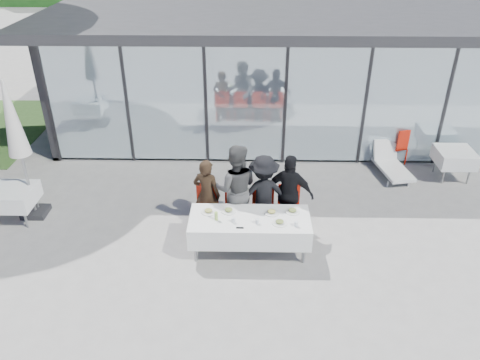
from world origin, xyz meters
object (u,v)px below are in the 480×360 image
object	(u,v)px
plate_extra	(280,222)
spare_chair_b	(401,144)
diner_a	(207,195)
diner_chair_c	(263,206)
spare_table_left	(14,197)
diner_c	(263,194)
juice_bottle	(216,216)
diner_b	(236,188)
plate_a	(209,211)
plate_c	(272,212)
diner_chair_a	(207,205)
folded_eyeglasses	(240,228)
spare_table_right	(454,157)
diner_d	(290,193)
lounger	(390,163)
plate_b	(229,210)
diner_chair_d	(289,206)
dining_table	(250,227)
diner_chair_b	(236,205)
plate_d	(292,211)
market_umbrella	(14,129)

from	to	relation	value
plate_extra	spare_chair_b	world-z (taller)	spare_chair_b
diner_a	diner_chair_c	xyz separation A→B (m)	(1.13, -0.01, -0.24)
spare_table_left	diner_c	bearing A→B (deg)	-2.18
juice_bottle	diner_b	bearing A→B (deg)	68.06
diner_chair_c	plate_a	xyz separation A→B (m)	(-1.05, -0.58, 0.24)
plate_c	diner_a	bearing A→B (deg)	155.00
diner_b	diner_chair_a	bearing A→B (deg)	1.15
diner_a	diner_chair_c	size ratio (longest dim) A/B	1.60
folded_eyeglasses	spare_table_right	world-z (taller)	folded_eyeglasses
diner_d	lounger	world-z (taller)	diner_d
diner_chair_a	spare_chair_b	world-z (taller)	same
spare_table_left	spare_chair_b	world-z (taller)	spare_chair_b
plate_b	diner_chair_d	bearing A→B (deg)	24.49
diner_chair_d	spare_table_left	world-z (taller)	diner_chair_d
dining_table	plate_a	distance (m)	0.83
diner_d	plate_b	distance (m)	1.31
plate_a	diner_b	bearing A→B (deg)	49.76
diner_chair_a	diner_b	world-z (taller)	diner_b
diner_chair_b	spare_table_left	size ratio (longest dim) A/B	1.13
diner_chair_c	plate_d	distance (m)	0.80
diner_a	diner_chair_d	xyz separation A→B (m)	(1.65, -0.01, -0.24)
diner_chair_a	plate_d	distance (m)	1.77
dining_table	market_umbrella	distance (m)	4.99
plate_c	folded_eyeglasses	size ratio (longest dim) A/B	2.00
plate_d	spare_table_left	xyz separation A→B (m)	(-5.72, 0.74, -0.22)
plate_b	market_umbrella	world-z (taller)	market_umbrella
plate_c	spare_table_right	world-z (taller)	plate_c
dining_table	plate_b	world-z (taller)	plate_b
diner_chair_c	lounger	size ratio (longest dim) A/B	0.69
diner_a	diner_b	world-z (taller)	diner_b
diner_chair_b	spare_table_left	world-z (taller)	diner_chair_b
dining_table	diner_b	world-z (taller)	diner_b
diner_a	spare_table_left	xyz separation A→B (m)	(-4.05, 0.20, -0.22)
diner_a	diner_d	xyz separation A→B (m)	(1.65, 0.00, 0.05)
spare_chair_b	plate_d	bearing A→B (deg)	-131.22
diner_chair_b	juice_bottle	size ratio (longest dim) A/B	5.91
diner_chair_a	diner_d	bearing A→B (deg)	0.28
plate_b	spare_chair_b	size ratio (longest dim) A/B	0.29
diner_a	plate_extra	xyz separation A→B (m)	(1.41, -0.93, -0.00)
plate_d	diner_c	bearing A→B (deg)	134.89
diner_chair_c	plate_c	xyz separation A→B (m)	(0.14, -0.59, 0.24)
diner_b	diner_chair_b	size ratio (longest dim) A/B	1.92
plate_a	lounger	world-z (taller)	plate_a
plate_a	spare_chair_b	bearing A→B (deg)	37.27
diner_chair_c	plate_d	world-z (taller)	diner_chair_c
diner_c	spare_chair_b	bearing A→B (deg)	-147.98
spare_table_left	market_umbrella	distance (m)	1.50
plate_extra	juice_bottle	bearing A→B (deg)	175.39
plate_b	lounger	world-z (taller)	plate_b
folded_eyeglasses	plate_b	bearing A→B (deg)	112.52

